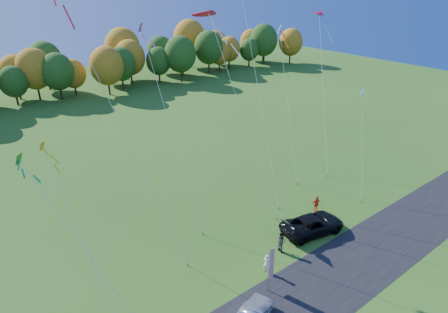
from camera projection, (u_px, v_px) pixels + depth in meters
ground at (272, 263)px, 31.04m from camera, size 160.00×160.00×0.00m
asphalt_strip at (312, 293)px, 28.19m from camera, size 90.00×6.00×0.01m
tree_line at (51, 102)px, 70.22m from camera, size 116.00×12.00×10.00m
black_suv at (313, 224)px, 34.50m from camera, size 6.14×3.79×1.59m
person_tailgate_a at (267, 263)px, 29.82m from camera, size 0.49×0.64×1.59m
person_tailgate_b at (281, 241)px, 32.15m from camera, size 0.75×0.91×1.73m
person_east at (316, 204)px, 37.50m from camera, size 1.02×0.67×1.61m
feather_flag at (271, 265)px, 27.58m from camera, size 0.48×0.08×3.63m
kite_delta_blue at (117, 117)px, 28.91m from camera, size 5.41×11.72×22.99m
kite_parafoil_orange at (252, 53)px, 37.92m from camera, size 5.17×13.10×27.65m
kite_delta_red at (233, 83)px, 36.13m from camera, size 2.93×10.90×18.95m
kite_parafoil_rainbow at (323, 92)px, 45.22m from camera, size 6.97×8.28×16.85m
kite_diamond_yellow at (78, 230)px, 25.67m from camera, size 1.59×6.15×11.19m
kite_diamond_green at (84, 248)px, 23.83m from camera, size 4.33×6.17×11.65m
kite_diamond_white at (288, 106)px, 42.05m from camera, size 2.65×6.47×16.06m
kite_diamond_pink at (171, 129)px, 33.59m from camera, size 1.25×8.26×17.25m
kite_diamond_blue_low at (362, 146)px, 39.26m from camera, size 3.28×3.94×10.51m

